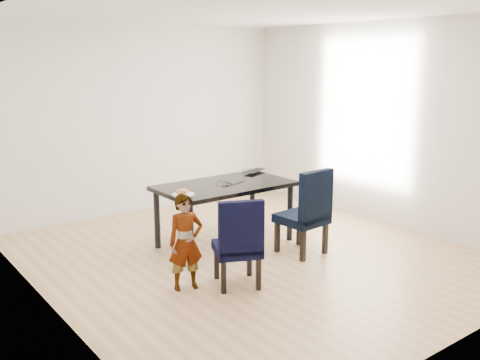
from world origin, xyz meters
TOP-DOWN VIEW (x-y plane):
  - floor at (0.00, 0.00)m, footprint 4.50×5.00m
  - ceiling at (0.00, 0.00)m, footprint 4.50×5.00m
  - wall_back at (0.00, 2.50)m, footprint 4.50×0.01m
  - wall_front at (0.00, -2.50)m, footprint 4.50×0.01m
  - wall_left at (-2.25, 0.00)m, footprint 0.01×5.00m
  - wall_right at (2.25, 0.00)m, footprint 0.01×5.00m
  - dining_table at (0.00, 0.50)m, footprint 1.60×0.90m
  - chair_left at (-0.61, -0.55)m, footprint 0.58×0.59m
  - chair_right at (0.52, -0.28)m, footprint 0.51×0.53m
  - child at (-1.06, -0.33)m, footprint 0.39×0.31m
  - plate at (-0.68, 0.32)m, footprint 0.32×0.32m
  - sandwich at (-0.69, 0.33)m, footprint 0.17×0.10m
  - laptop at (0.68, 0.85)m, footprint 0.43×0.35m
  - cable_tangle at (-0.02, 0.41)m, footprint 0.15×0.15m

SIDE VIEW (x-z plane):
  - floor at x=0.00m, z-range -0.01..0.00m
  - dining_table at x=0.00m, z-range 0.00..0.75m
  - chair_left at x=-0.61m, z-range 0.00..0.91m
  - child at x=-1.06m, z-range 0.00..0.95m
  - chair_right at x=0.52m, z-range 0.00..1.00m
  - cable_tangle at x=-0.02m, z-range 0.75..0.76m
  - plate at x=-0.68m, z-range 0.75..0.76m
  - laptop at x=0.68m, z-range 0.75..0.78m
  - sandwich at x=-0.69m, z-range 0.76..0.82m
  - wall_back at x=0.00m, z-range 0.00..2.70m
  - wall_front at x=0.00m, z-range 0.00..2.70m
  - wall_left at x=-2.25m, z-range 0.00..2.70m
  - wall_right at x=2.25m, z-range 0.00..2.70m
  - ceiling at x=0.00m, z-range 2.70..2.71m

